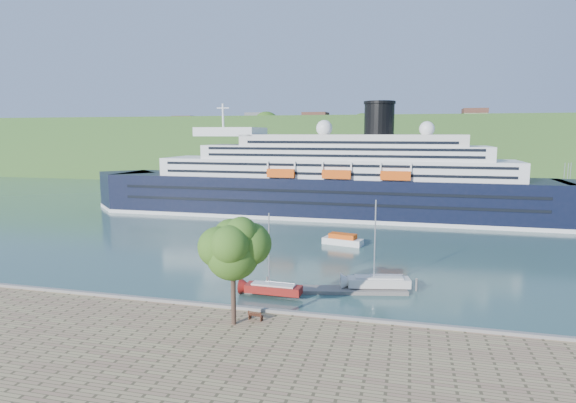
# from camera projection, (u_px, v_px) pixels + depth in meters

# --- Properties ---
(ground) EXTENTS (400.00, 400.00, 0.00)m
(ground) POSITION_uv_depth(u_px,v_px,m) (248.00, 319.00, 46.88)
(ground) COLOR #2F534D
(ground) RESTS_ON ground
(far_hillside) EXTENTS (400.00, 50.00, 24.00)m
(far_hillside) POSITION_uv_depth(u_px,v_px,m) (372.00, 149.00, 184.24)
(far_hillside) COLOR #2E5D25
(far_hillside) RESTS_ON ground
(quay_coping) EXTENTS (220.00, 0.50, 0.30)m
(quay_coping) POSITION_uv_depth(u_px,v_px,m) (248.00, 308.00, 46.52)
(quay_coping) COLOR slate
(quay_coping) RESTS_ON promenade
(cruise_ship) EXTENTS (109.33, 16.23, 24.54)m
(cruise_ship) POSITION_uv_depth(u_px,v_px,m) (324.00, 160.00, 103.45)
(cruise_ship) COLOR black
(cruise_ship) RESTS_ON ground
(park_bench) EXTENTS (1.53, 0.83, 0.93)m
(park_bench) POSITION_uv_depth(u_px,v_px,m) (256.00, 315.00, 43.98)
(park_bench) COLOR #462214
(park_bench) RESTS_ON promenade
(promenade_tree) EXTENTS (6.40, 6.40, 10.60)m
(promenade_tree) POSITION_uv_depth(u_px,v_px,m) (233.00, 267.00, 42.36)
(promenade_tree) COLOR #315D18
(promenade_tree) RESTS_ON promenade
(floating_pontoon) EXTENTS (19.11, 6.27, 0.42)m
(floating_pontoon) POSITION_uv_depth(u_px,v_px,m) (323.00, 290.00, 54.91)
(floating_pontoon) COLOR gray
(floating_pontoon) RESTS_ON ground
(sailboat_red) EXTENTS (6.99, 2.12, 8.96)m
(sailboat_red) POSITION_uv_depth(u_px,v_px,m) (273.00, 258.00, 52.50)
(sailboat_red) COLOR maroon
(sailboat_red) RESTS_ON ground
(sailboat_white_far) EXTENTS (8.07, 3.79, 10.06)m
(sailboat_white_far) POSITION_uv_depth(u_px,v_px,m) (380.00, 248.00, 54.54)
(sailboat_white_far) COLOR silver
(sailboat_white_far) RESTS_ON ground
(tender_launch) EXTENTS (6.88, 3.70, 1.81)m
(tender_launch) POSITION_uv_depth(u_px,v_px,m) (343.00, 239.00, 77.93)
(tender_launch) COLOR #E74F0D
(tender_launch) RESTS_ON ground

